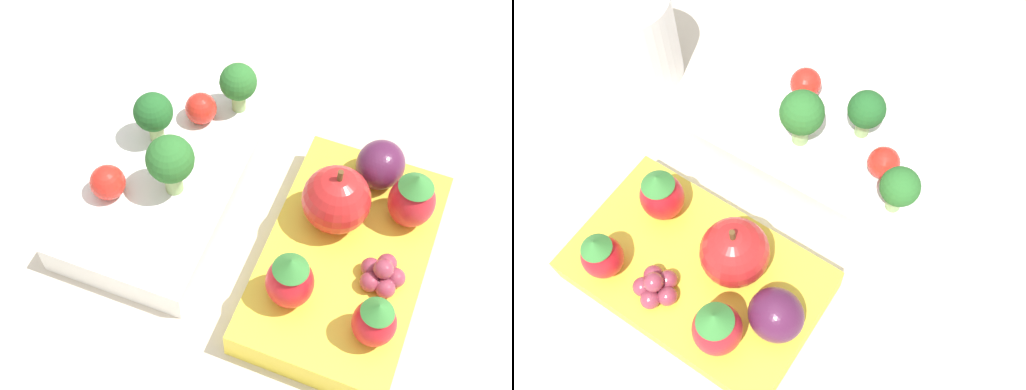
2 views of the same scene
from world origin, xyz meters
TOP-DOWN VIEW (x-y plane):
  - ground_plane at (0.00, 0.00)m, footprint 4.00×4.00m
  - bento_box_savoury at (0.01, 0.08)m, footprint 0.22×0.13m
  - bento_box_fruit at (0.00, -0.08)m, footprint 0.19×0.12m
  - broccoli_floret_0 at (0.03, 0.10)m, footprint 0.03×0.03m
  - broccoli_floret_1 at (-0.01, 0.06)m, footprint 0.04×0.04m
  - broccoli_floret_2 at (0.09, 0.05)m, footprint 0.03×0.03m
  - cherry_tomato_0 at (0.06, 0.07)m, footprint 0.03×0.03m
  - cherry_tomato_1 at (-0.03, 0.10)m, footprint 0.03×0.03m
  - apple at (0.02, -0.06)m, footprint 0.05×0.05m
  - strawberry_0 at (-0.05, -0.05)m, footprint 0.03×0.03m
  - strawberry_1 at (-0.05, -0.11)m, footprint 0.03×0.03m
  - strawberry_2 at (0.05, -0.10)m, footprint 0.03×0.03m
  - plum at (0.07, -0.07)m, footprint 0.04×0.04m
  - grape_cluster at (-0.01, -0.10)m, footprint 0.03×0.03m
  - drinking_cup at (-0.18, 0.05)m, footprint 0.08×0.08m

SIDE VIEW (x-z plane):
  - ground_plane at x=0.00m, z-range 0.00..0.00m
  - bento_box_fruit at x=0.00m, z-range 0.00..0.03m
  - bento_box_savoury at x=0.01m, z-range 0.00..0.03m
  - grape_cluster at x=-0.01m, z-range 0.02..0.05m
  - cherry_tomato_0 at x=0.06m, z-range 0.03..0.05m
  - cherry_tomato_1 at x=-0.03m, z-range 0.03..0.05m
  - drinking_cup at x=-0.18m, z-range 0.00..0.09m
  - plum at x=0.07m, z-range 0.03..0.06m
  - strawberry_1 at x=-0.05m, z-range 0.03..0.07m
  - strawberry_0 at x=-0.05m, z-range 0.03..0.08m
  - strawberry_2 at x=0.05m, z-range 0.03..0.08m
  - apple at x=0.02m, z-range 0.02..0.08m
  - broccoli_floret_2 at x=0.09m, z-range 0.03..0.08m
  - broccoli_floret_0 at x=0.03m, z-range 0.03..0.08m
  - broccoli_floret_1 at x=-0.01m, z-range 0.03..0.09m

